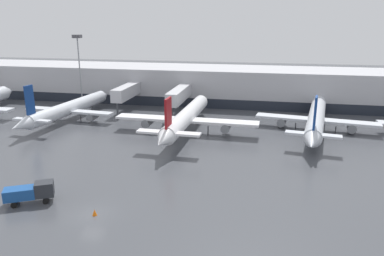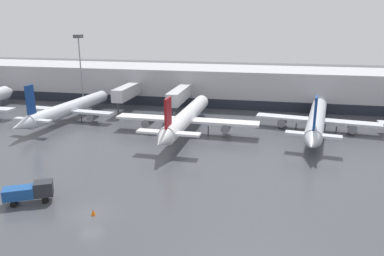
{
  "view_description": "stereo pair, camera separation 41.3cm",
  "coord_description": "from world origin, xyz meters",
  "px_view_note": "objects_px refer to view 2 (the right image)",
  "views": [
    {
      "loc": [
        18.41,
        -34.36,
        20.81
      ],
      "look_at": [
        6.15,
        26.04,
        3.0
      ],
      "focal_mm": 35.0,
      "sensor_mm": 36.0,
      "label": 1
    },
    {
      "loc": [
        18.82,
        -34.27,
        20.81
      ],
      "look_at": [
        6.15,
        26.04,
        3.0
      ],
      "focal_mm": 35.0,
      "sensor_mm": 36.0,
      "label": 2
    }
  ],
  "objects_px": {
    "parked_jet_4": "(317,117)",
    "apron_light_mast_2": "(79,50)",
    "traffic_cone_1": "(93,212)",
    "parked_jet_3": "(69,108)",
    "parked_jet_1": "(186,117)",
    "service_truck_1": "(30,191)"
  },
  "relations": [
    {
      "from": "parked_jet_4",
      "to": "service_truck_1",
      "type": "bearing_deg",
      "value": 145.14
    },
    {
      "from": "parked_jet_3",
      "to": "apron_light_mast_2",
      "type": "bearing_deg",
      "value": 21.67
    },
    {
      "from": "apron_light_mast_2",
      "to": "parked_jet_1",
      "type": "bearing_deg",
      "value": -30.71
    },
    {
      "from": "parked_jet_3",
      "to": "apron_light_mast_2",
      "type": "xyz_separation_m",
      "value": [
        -4.08,
        13.99,
        11.25
      ]
    },
    {
      "from": "service_truck_1",
      "to": "parked_jet_4",
      "type": "bearing_deg",
      "value": 18.72
    },
    {
      "from": "service_truck_1",
      "to": "parked_jet_3",
      "type": "bearing_deg",
      "value": 84.74
    },
    {
      "from": "service_truck_1",
      "to": "apron_light_mast_2",
      "type": "bearing_deg",
      "value": 82.99
    },
    {
      "from": "parked_jet_4",
      "to": "apron_light_mast_2",
      "type": "xyz_separation_m",
      "value": [
        -55.29,
        11.14,
        11.25
      ]
    },
    {
      "from": "parked_jet_3",
      "to": "parked_jet_4",
      "type": "bearing_deg",
      "value": -81.41
    },
    {
      "from": "traffic_cone_1",
      "to": "apron_light_mast_2",
      "type": "distance_m",
      "value": 59.46
    },
    {
      "from": "parked_jet_4",
      "to": "traffic_cone_1",
      "type": "distance_m",
      "value": 48.52
    },
    {
      "from": "parked_jet_3",
      "to": "service_truck_1",
      "type": "height_order",
      "value": "parked_jet_3"
    },
    {
      "from": "parked_jet_3",
      "to": "parked_jet_4",
      "type": "distance_m",
      "value": 51.29
    },
    {
      "from": "parked_jet_3",
      "to": "parked_jet_4",
      "type": "xyz_separation_m",
      "value": [
        51.21,
        2.84,
        -0.01
      ]
    },
    {
      "from": "parked_jet_3",
      "to": "service_truck_1",
      "type": "bearing_deg",
      "value": -151.95
    },
    {
      "from": "parked_jet_3",
      "to": "traffic_cone_1",
      "type": "distance_m",
      "value": 43.84
    },
    {
      "from": "parked_jet_1",
      "to": "parked_jet_4",
      "type": "distance_m",
      "value": 25.52
    },
    {
      "from": "service_truck_1",
      "to": "traffic_cone_1",
      "type": "height_order",
      "value": "service_truck_1"
    },
    {
      "from": "service_truck_1",
      "to": "apron_light_mast_2",
      "type": "height_order",
      "value": "apron_light_mast_2"
    },
    {
      "from": "traffic_cone_1",
      "to": "parked_jet_3",
      "type": "bearing_deg",
      "value": 122.48
    },
    {
      "from": "traffic_cone_1",
      "to": "apron_light_mast_2",
      "type": "bearing_deg",
      "value": 118.45
    },
    {
      "from": "parked_jet_1",
      "to": "apron_light_mast_2",
      "type": "bearing_deg",
      "value": 60.83
    }
  ]
}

